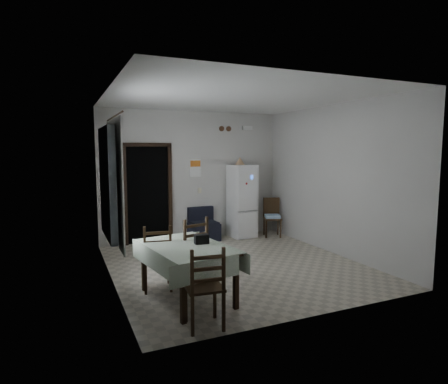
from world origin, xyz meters
name	(u,v)px	position (x,y,z in m)	size (l,w,h in m)	color
ground	(235,265)	(0.00, 0.00, 0.00)	(4.50, 4.50, 0.00)	#A79E88
ceiling	(236,98)	(0.00, 0.00, 2.90)	(4.20, 4.50, 0.02)	white
wall_back	(193,175)	(0.00, 2.25, 1.45)	(4.20, 0.02, 2.90)	beige
wall_front	(317,199)	(0.00, -2.25, 1.45)	(4.20, 0.02, 2.90)	beige
wall_left	(110,188)	(-2.10, 0.00, 1.45)	(0.02, 4.50, 2.90)	beige
wall_right	(333,180)	(2.10, 0.00, 1.45)	(0.02, 4.50, 2.90)	beige
doorway	(146,194)	(-1.05, 2.45, 1.06)	(1.06, 0.52, 2.22)	black
window_recess	(108,183)	(-2.15, -0.20, 1.55)	(0.10, 1.20, 1.60)	silver
curtain	(115,183)	(-2.04, -0.20, 1.55)	(0.02, 1.45, 1.85)	white
curtain_rod	(114,117)	(-2.03, -0.20, 2.50)	(0.02, 0.02, 1.60)	black
calendar	(195,168)	(0.05, 2.24, 1.62)	(0.28, 0.02, 0.40)	white
calendar_image	(195,164)	(0.05, 2.23, 1.72)	(0.24, 0.01, 0.14)	orange
light_switch	(200,191)	(0.15, 2.24, 1.10)	(0.08, 0.02, 0.12)	beige
vent_left	(222,129)	(0.70, 2.23, 2.52)	(0.12, 0.12, 0.03)	#503220
vent_right	(229,129)	(0.88, 2.23, 2.52)	(0.12, 0.12, 0.03)	#503220
emergency_light	(247,128)	(1.35, 2.21, 2.55)	(0.25, 0.07, 0.09)	white
fridge	(242,201)	(1.09, 1.93, 0.84)	(0.55, 0.55, 1.69)	white
tan_cone	(240,161)	(1.02, 1.91, 1.78)	(0.22, 0.22, 0.18)	tan
navy_seat	(204,224)	(0.13, 1.93, 0.37)	(0.61, 0.59, 0.74)	black
corner_chair	(272,217)	(1.75, 1.65, 0.45)	(0.39, 0.39, 0.90)	black
dining_table	(187,272)	(-1.26, -1.12, 0.37)	(0.95, 1.44, 0.75)	#A8B89D
black_bag	(202,239)	(-1.04, -1.11, 0.81)	(0.19, 0.12, 0.13)	black
dining_chair_far_left	(157,256)	(-1.54, -0.58, 0.49)	(0.42, 0.42, 0.97)	black
dining_chair_far_right	(189,251)	(-1.06, -0.60, 0.52)	(0.45, 0.45, 1.05)	black
dining_chair_near_head	(204,286)	(-1.33, -1.96, 0.48)	(0.41, 0.41, 0.97)	black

